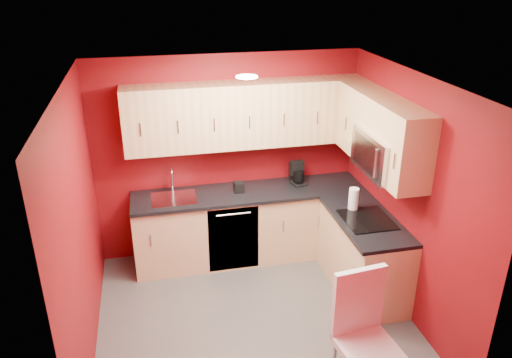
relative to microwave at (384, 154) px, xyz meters
name	(u,v)px	position (x,y,z in m)	size (l,w,h in m)	color
floor	(254,317)	(-1.39, -0.20, -1.66)	(3.20, 3.20, 0.00)	#474442
ceiling	(254,82)	(-1.39, -0.20, 0.84)	(3.20, 3.20, 0.00)	white
wall_back	(228,157)	(-1.39, 1.30, -0.41)	(3.20, 3.20, 0.00)	maroon
wall_front	(301,311)	(-1.39, -1.70, -0.41)	(3.20, 3.20, 0.00)	maroon
wall_left	(79,230)	(-2.99, -0.20, -0.41)	(3.00, 3.00, 0.00)	maroon
wall_right	(407,197)	(0.21, -0.20, -0.41)	(3.00, 3.00, 0.00)	maroon
base_cabinets_back	(249,225)	(-1.19, 1.00, -1.22)	(2.80, 0.60, 0.87)	#E7B584
base_cabinets_right	(363,255)	(-0.09, 0.05, -1.22)	(0.60, 1.30, 0.87)	#E7B584
countertop_back	(249,193)	(-1.19, 0.99, -0.77)	(2.80, 0.63, 0.04)	black
countertop_right	(366,220)	(-0.11, 0.04, -0.77)	(0.63, 1.27, 0.04)	black
upper_cabinets_back	(246,114)	(-1.19, 1.13, 0.17)	(2.80, 0.35, 0.75)	tan
upper_cabinets_right	(379,125)	(0.03, 0.24, 0.23)	(0.35, 1.55, 0.75)	tan
microwave	(384,154)	(0.00, 0.00, 0.00)	(0.42, 0.76, 0.42)	silver
cooktop	(367,220)	(-0.11, 0.00, -0.74)	(0.50, 0.55, 0.01)	black
sink	(174,195)	(-2.09, 1.00, -0.72)	(0.52, 0.42, 0.35)	silver
dishwasher_front	(234,239)	(-1.44, 0.71, -1.22)	(0.60, 0.02, 0.82)	black
downlight	(247,77)	(-1.39, 0.10, 0.82)	(0.20, 0.20, 0.01)	white
coffee_maker	(299,174)	(-0.56, 1.06, -0.61)	(0.17, 0.22, 0.28)	black
napkin_holder	(239,187)	(-1.32, 1.00, -0.69)	(0.11, 0.11, 0.12)	black
paper_towel	(354,199)	(-0.17, 0.26, -0.62)	(0.15, 0.15, 0.26)	silver
dining_chair	(368,342)	(-0.69, -1.40, -1.08)	(0.47, 0.49, 1.16)	white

